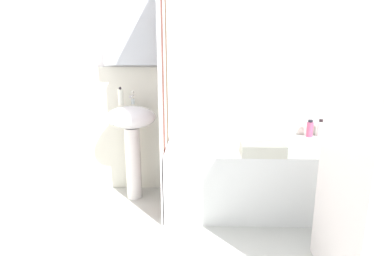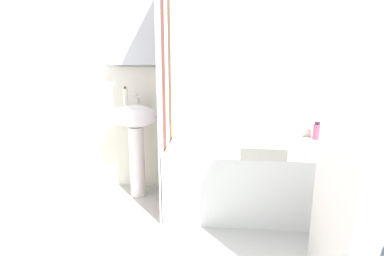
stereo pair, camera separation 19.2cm
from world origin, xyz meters
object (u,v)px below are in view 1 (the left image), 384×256
soap_dispenser (121,97)px  bathtub (260,176)px  towel_folded (262,149)px  lotion_bottle (310,129)px  sink (132,132)px  body_wash_bottle (321,129)px  shampoo_bottle (334,126)px

soap_dispenser → bathtub: soap_dispenser is taller
towel_folded → bathtub: bearing=80.2°
soap_dispenser → lotion_bottle: 1.76m
bathtub → lotion_bottle: bearing=30.0°
sink → bathtub: bearing=-7.9°
lotion_bottle → bathtub: bearing=-150.0°
lotion_bottle → towel_folded: size_ratio=0.49×
body_wash_bottle → lotion_bottle: body_wash_bottle is taller
sink → bathtub: size_ratio=0.54×
soap_dispenser → bathtub: size_ratio=0.10×
soap_dispenser → towel_folded: 1.33m
soap_dispenser → shampoo_bottle: soap_dispenser is taller
bathtub → towel_folded: towel_folded is taller
shampoo_bottle → bathtub: bearing=-159.0°
soap_dispenser → body_wash_bottle: bearing=2.1°
sink → towel_folded: bearing=-19.9°
sink → shampoo_bottle: size_ratio=3.66×
shampoo_bottle → towel_folded: size_ratio=0.71×
sink → soap_dispenser: soap_dispenser is taller
soap_dispenser → bathtub: (1.24, -0.22, -0.66)m
soap_dispenser → bathtub: bearing=-10.2°
soap_dispenser → body_wash_bottle: (1.84, 0.07, -0.30)m
soap_dispenser → towel_folded: soap_dispenser is taller
sink → towel_folded: sink is taller
shampoo_bottle → lotion_bottle: 0.21m
soap_dispenser → shampoo_bottle: size_ratio=0.68×
bathtub → lotion_bottle: size_ratio=9.89×
bathtub → shampoo_bottle: (0.70, 0.27, 0.40)m
bathtub → shampoo_bottle: 0.85m
sink → body_wash_bottle: 1.74m
sink → bathtub: sink is taller
sink → shampoo_bottle: bearing=3.5°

